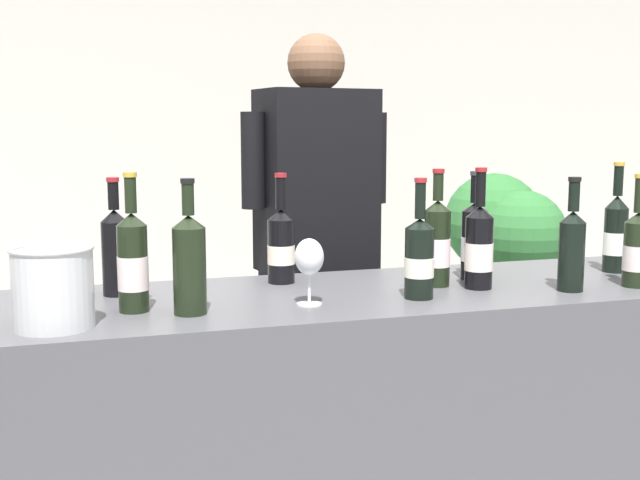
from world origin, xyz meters
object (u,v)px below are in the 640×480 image
(wine_bottle_1, at_px, (419,257))
(person_server, at_px, (316,291))
(wine_bottle_9, at_px, (189,262))
(wine_bottle_0, at_px, (479,247))
(wine_bottle_2, at_px, (281,245))
(potted_shrub, at_px, (501,253))
(wine_bottle_6, at_px, (133,262))
(ice_bucket, at_px, (53,286))
(wine_bottle_3, at_px, (616,233))
(wine_glass, at_px, (309,259))
(wine_bottle_7, at_px, (437,243))
(wine_bottle_4, at_px, (474,240))
(wine_bottle_10, at_px, (637,248))
(wine_bottle_5, at_px, (572,247))
(wine_bottle_8, at_px, (115,249))

(wine_bottle_1, height_order, person_server, person_server)
(wine_bottle_9, bearing_deg, wine_bottle_0, 5.01)
(wine_bottle_2, xyz_separation_m, potted_shrub, (1.32, 1.04, -0.25))
(wine_bottle_6, bearing_deg, ice_bucket, -149.08)
(wine_bottle_3, distance_m, wine_glass, 1.07)
(wine_bottle_1, height_order, wine_bottle_7, wine_bottle_7)
(wine_bottle_4, relative_size, wine_glass, 1.87)
(wine_bottle_7, distance_m, wine_bottle_9, 0.74)
(wine_bottle_0, height_order, wine_bottle_7, wine_bottle_0)
(wine_bottle_4, xyz_separation_m, wine_bottle_10, (0.39, -0.24, -0.01))
(wine_bottle_1, bearing_deg, wine_bottle_9, -179.95)
(wine_bottle_2, relative_size, wine_bottle_7, 0.96)
(wine_bottle_2, distance_m, ice_bucket, 0.73)
(wine_bottle_10, relative_size, wine_glass, 1.87)
(wine_bottle_3, height_order, wine_bottle_10, wine_bottle_3)
(wine_bottle_9, distance_m, wine_glass, 0.31)
(wine_bottle_3, xyz_separation_m, wine_bottle_9, (-1.36, -0.18, 0.01))
(wine_bottle_5, bearing_deg, wine_bottle_6, 175.03)
(wine_bottle_1, distance_m, wine_bottle_6, 0.75)
(wine_bottle_9, bearing_deg, ice_bucket, -172.13)
(wine_bottle_2, height_order, wine_bottle_7, wine_bottle_7)
(wine_bottle_5, xyz_separation_m, wine_bottle_10, (0.21, -0.00, -0.01))
(wine_bottle_0, bearing_deg, ice_bucket, -174.19)
(wine_bottle_3, distance_m, wine_bottle_5, 0.37)
(wine_bottle_0, bearing_deg, wine_glass, -173.14)
(wine_bottle_3, xyz_separation_m, wine_bottle_6, (-1.49, -0.11, 0.00))
(ice_bucket, bearing_deg, wine_bottle_1, 2.74)
(wine_bottle_9, bearing_deg, wine_bottle_10, -1.72)
(wine_glass, bearing_deg, wine_bottle_7, 17.08)
(wine_bottle_7, height_order, wine_bottle_10, wine_bottle_7)
(wine_bottle_1, distance_m, wine_bottle_4, 0.33)
(wine_bottle_7, distance_m, wine_glass, 0.44)
(wine_bottle_6, distance_m, wine_bottle_7, 0.86)
(wine_bottle_3, relative_size, wine_bottle_7, 1.03)
(ice_bucket, bearing_deg, wine_bottle_0, 5.81)
(wine_bottle_5, relative_size, wine_bottle_10, 0.98)
(wine_bottle_4, distance_m, wine_glass, 0.60)
(wine_bottle_7, bearing_deg, wine_bottle_5, -27.97)
(ice_bucket, distance_m, potted_shrub, 2.41)
(wine_bottle_3, relative_size, wine_bottle_8, 1.08)
(wine_bottle_0, height_order, wine_bottle_4, wine_bottle_0)
(wine_bottle_9, height_order, wine_bottle_10, wine_bottle_9)
(wine_bottle_1, distance_m, ice_bucket, 0.93)
(wine_bottle_3, relative_size, wine_bottle_5, 1.09)
(wine_bottle_8, relative_size, person_server, 0.18)
(wine_bottle_3, relative_size, wine_glass, 2.00)
(wine_bottle_9, bearing_deg, wine_bottle_3, 7.42)
(ice_bucket, bearing_deg, wine_bottle_6, 30.92)
(wine_bottle_2, xyz_separation_m, wine_bottle_4, (0.57, -0.12, 0.01))
(wine_bottle_5, height_order, ice_bucket, wine_bottle_5)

